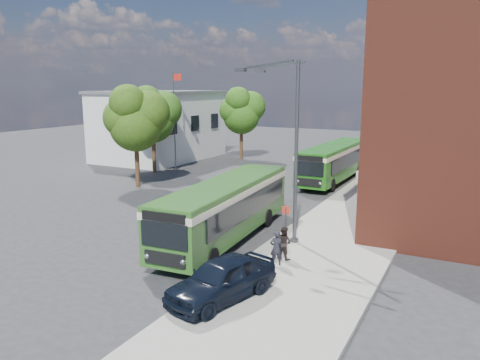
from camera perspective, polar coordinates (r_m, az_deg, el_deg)
The scene contains 15 objects.
ground at distance 27.69m, azimuth -2.04°, elevation -4.99°, with size 120.00×120.00×0.00m, color #28282A.
pavement at distance 32.65m, azimuth 15.85°, elevation -2.75°, with size 6.00×48.00×0.15m, color gray.
kerb_line at distance 33.37m, azimuth 10.71°, elevation -2.34°, with size 0.12×48.00×0.01m, color beige.
white_building at distance 51.71m, azimuth -9.77°, elevation 6.63°, with size 9.40×13.40×7.30m.
flagpole at distance 44.33m, azimuth -7.95°, elevation 7.57°, with size 0.95×0.10×9.00m.
street_lamp at distance 22.88m, azimuth 6.02°, elevation 3.75°, with size 2.96×2.38×9.00m.
bus_stop_sign at distance 21.31m, azimuth 5.59°, elevation -5.87°, with size 0.35×0.08×2.52m.
bus_front at distance 23.95m, azimuth -1.75°, elevation -3.07°, with size 3.32×11.85×3.02m.
bus_rear at distance 39.87m, azimuth 11.48°, elevation 2.55°, with size 2.82×12.56×3.02m.
parked_car at distance 17.40m, azimuth -2.23°, elevation -11.92°, with size 1.84×4.57×1.56m, color black.
pedestrian_a at distance 20.49m, azimuth 4.46°, elevation -8.27°, with size 0.57×0.37×1.56m, color black.
pedestrian_b at distance 21.25m, azimuth 5.37°, elevation -7.62°, with size 0.74×0.57×1.51m, color black.
tree_left at distance 37.11m, azimuth -12.64°, elevation 7.41°, with size 4.72×4.49×7.97m.
tree_mid at distance 43.12m, azimuth -10.60°, elevation 7.93°, with size 4.67×4.44×7.88m.
tree_right at distance 50.36m, azimuth 0.20°, elevation 8.48°, with size 4.59×4.36×7.74m.
Camera 1 is at (13.06, -23.14, 7.81)m, focal length 35.00 mm.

